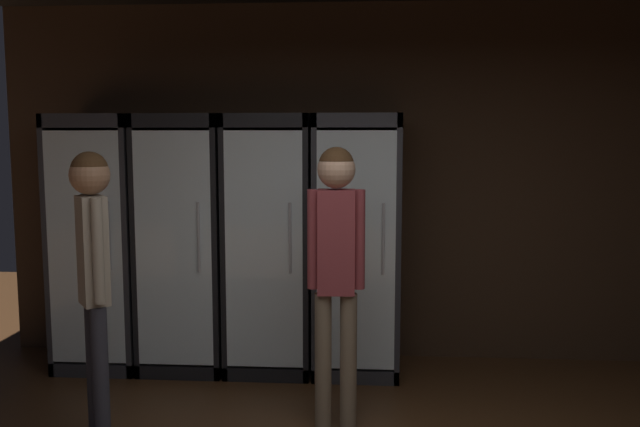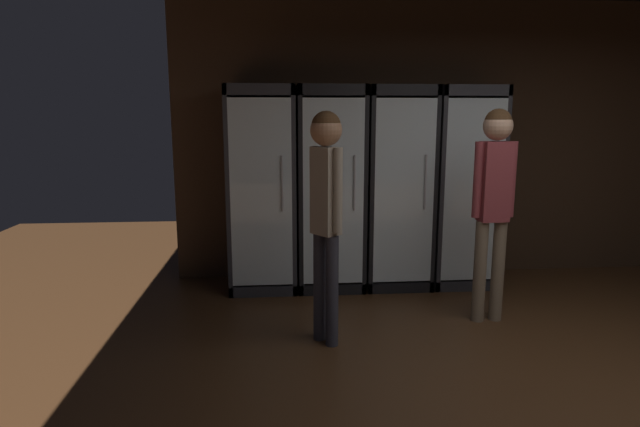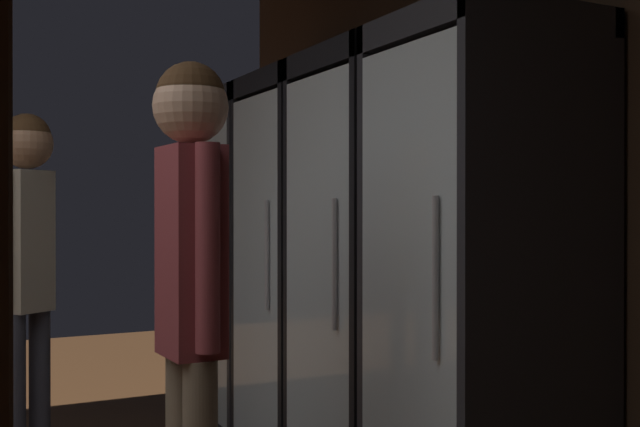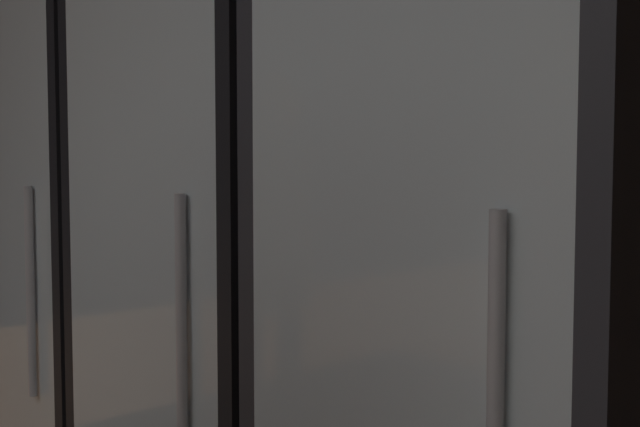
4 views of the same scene
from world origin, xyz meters
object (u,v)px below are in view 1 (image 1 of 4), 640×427
(cooler_far_left, at_px, (169,242))
(shopper_far, at_px, (192,279))
(cooler_center, at_px, (315,248))
(cooler_right, at_px, (398,250))
(shopper_near, at_px, (147,265))
(cooler_left, at_px, (238,244))

(cooler_far_left, distance_m, shopper_far, 1.67)
(cooler_far_left, distance_m, cooler_center, 1.31)
(cooler_far_left, height_order, cooler_right, same)
(cooler_right, bearing_deg, shopper_far, -125.50)
(cooler_far_left, bearing_deg, shopper_far, -52.83)
(cooler_right, xyz_separation_m, shopper_far, (-0.95, -1.33, -0.05))
(cooler_far_left, relative_size, shopper_near, 1.28)
(shopper_far, bearing_deg, shopper_near, 149.60)
(cooler_right, bearing_deg, cooler_center, -179.74)
(shopper_near, distance_m, shopper_far, 0.59)
(shopper_far, bearing_deg, cooler_left, 104.99)
(cooler_left, bearing_deg, shopper_far, -75.01)
(cooler_left, xyz_separation_m, shopper_far, (0.36, -1.33, -0.05))
(cooler_left, xyz_separation_m, shopper_near, (-0.16, -1.03, -0.03))
(shopper_far, bearing_deg, cooler_far_left, 127.17)
(cooler_center, relative_size, shopper_near, 1.28)
(shopper_near, bearing_deg, shopper_far, -30.40)
(cooler_far_left, xyz_separation_m, shopper_near, (0.50, -1.03, -0.03))
(cooler_center, bearing_deg, cooler_far_left, 179.88)
(cooler_right, distance_m, shopper_near, 1.79)
(cooler_left, bearing_deg, cooler_center, -0.11)
(cooler_left, relative_size, cooler_center, 1.00)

